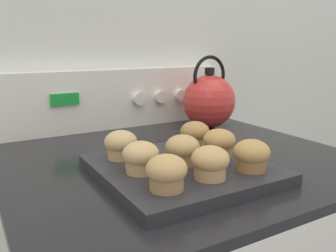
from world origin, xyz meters
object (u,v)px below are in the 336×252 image
(muffin_r0_c2, at_px, (252,155))
(muffin_r1_c2, at_px, (219,143))
(muffin_r1_c1, at_px, (182,150))
(muffin_r2_c0, at_px, (121,145))
(muffin_r0_c1, at_px, (210,162))
(tea_kettle, at_px, (209,100))
(muffin_r2_c2, at_px, (195,134))
(muffin_r0_c0, at_px, (167,172))
(muffin_r1_c0, at_px, (141,157))
(muffin_pan, at_px, (182,169))

(muffin_r0_c2, bearing_deg, muffin_r1_c2, 89.58)
(muffin_r1_c1, bearing_deg, muffin_r2_c0, 133.62)
(muffin_r0_c1, distance_m, tea_kettle, 0.48)
(tea_kettle, bearing_deg, muffin_r0_c2, -116.70)
(muffin_r0_c2, distance_m, muffin_r2_c2, 0.18)
(muffin_r0_c0, height_order, muffin_r1_c1, same)
(muffin_r1_c0, height_order, muffin_r2_c0, same)
(muffin_r1_c0, xyz_separation_m, muffin_r2_c2, (0.17, 0.09, 0.00))
(muffin_r0_c0, distance_m, muffin_r0_c2, 0.17)
(muffin_r0_c0, xyz_separation_m, muffin_r0_c2, (0.17, -0.00, 0.00))
(muffin_r0_c2, height_order, muffin_r1_c2, same)
(muffin_r0_c1, distance_m, muffin_r1_c1, 0.09)
(muffin_pan, distance_m, muffin_r2_c2, 0.13)
(muffin_r0_c2, relative_size, muffin_r2_c2, 1.00)
(muffin_r2_c2, xyz_separation_m, tea_kettle, (0.20, 0.21, 0.03))
(muffin_r0_c0, xyz_separation_m, tea_kettle, (0.37, 0.39, 0.03))
(muffin_r1_c2, height_order, muffin_r2_c2, same)
(muffin_r1_c1, relative_size, muffin_r2_c0, 1.00)
(muffin_r0_c0, relative_size, muffin_r2_c2, 1.00)
(muffin_pan, bearing_deg, muffin_r1_c1, -9.12)
(muffin_r0_c2, xyz_separation_m, muffin_r2_c2, (-0.00, 0.18, 0.00))
(muffin_r0_c0, distance_m, tea_kettle, 0.54)
(muffin_r0_c2, height_order, muffin_r2_c2, same)
(muffin_r1_c1, distance_m, muffin_r2_c2, 0.12)
(muffin_r0_c0, relative_size, muffin_r1_c2, 1.00)
(muffin_r1_c2, height_order, muffin_r2_c0, same)
(muffin_r1_c1, relative_size, muffin_r2_c2, 1.00)
(muffin_r2_c2, bearing_deg, muffin_r0_c2, -89.55)
(muffin_r0_c2, distance_m, muffin_r1_c2, 0.09)
(muffin_r0_c0, relative_size, muffin_r1_c0, 1.00)
(muffin_r0_c0, bearing_deg, muffin_r2_c2, 45.41)
(muffin_r2_c0, xyz_separation_m, muffin_r2_c2, (0.17, -0.00, 0.00))
(muffin_r1_c2, xyz_separation_m, muffin_r2_c0, (-0.17, 0.09, 0.00))
(muffin_r1_c1, relative_size, tea_kettle, 0.31)
(muffin_r0_c0, xyz_separation_m, muffin_r2_c0, (0.00, 0.18, 0.00))
(muffin_r1_c2, bearing_deg, muffin_r2_c2, 91.42)
(muffin_r0_c0, distance_m, muffin_r1_c1, 0.12)
(tea_kettle, bearing_deg, muffin_r0_c1, -126.44)
(muffin_r1_c2, bearing_deg, muffin_r0_c1, -135.12)
(muffin_r0_c2, height_order, tea_kettle, tea_kettle)
(muffin_r1_c0, relative_size, tea_kettle, 0.31)
(muffin_r2_c2, bearing_deg, muffin_r1_c2, -88.58)
(muffin_r0_c1, xyz_separation_m, muffin_r1_c2, (0.09, 0.09, 0.00))
(muffin_r1_c0, xyz_separation_m, tea_kettle, (0.37, 0.30, 0.03))
(muffin_r0_c0, height_order, muffin_r1_c2, same)
(muffin_r1_c1, bearing_deg, muffin_r2_c2, 44.68)
(muffin_r1_c1, distance_m, muffin_r1_c2, 0.09)
(muffin_pan, bearing_deg, muffin_r0_c1, -89.18)
(muffin_r0_c1, xyz_separation_m, muffin_r0_c2, (0.09, -0.00, 0.00))
(muffin_r2_c2, bearing_deg, muffin_r0_c0, -134.59)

